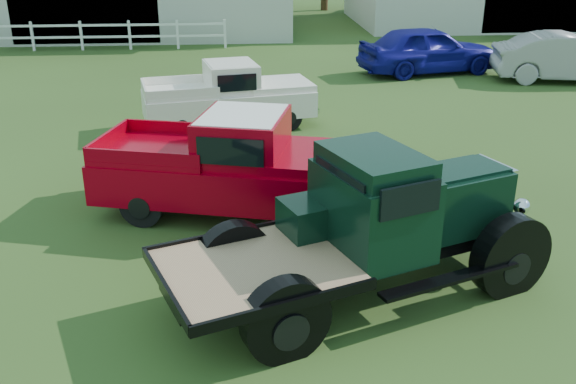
{
  "coord_description": "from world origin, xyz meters",
  "views": [
    {
      "loc": [
        -0.53,
        -7.92,
        4.85
      ],
      "look_at": [
        0.2,
        1.2,
        1.05
      ],
      "focal_mm": 40.0,
      "sensor_mm": 36.0,
      "label": 1
    }
  ],
  "objects_px": {
    "red_pickup": "(238,164)",
    "white_pickup": "(228,96)",
    "misc_car_grey": "(568,58)",
    "vintage_flatbed": "(365,226)",
    "misc_car_blue": "(428,50)"
  },
  "relations": [
    {
      "from": "red_pickup",
      "to": "white_pickup",
      "type": "height_order",
      "value": "red_pickup"
    },
    {
      "from": "red_pickup",
      "to": "white_pickup",
      "type": "relative_size",
      "value": 1.16
    },
    {
      "from": "white_pickup",
      "to": "misc_car_grey",
      "type": "bearing_deg",
      "value": 10.0
    },
    {
      "from": "vintage_flatbed",
      "to": "white_pickup",
      "type": "height_order",
      "value": "vintage_flatbed"
    },
    {
      "from": "red_pickup",
      "to": "misc_car_grey",
      "type": "xyz_separation_m",
      "value": [
        11.04,
        9.87,
        -0.15
      ]
    },
    {
      "from": "red_pickup",
      "to": "vintage_flatbed",
      "type": "bearing_deg",
      "value": -45.11
    },
    {
      "from": "red_pickup",
      "to": "misc_car_blue",
      "type": "distance_m",
      "value": 13.38
    },
    {
      "from": "red_pickup",
      "to": "misc_car_grey",
      "type": "bearing_deg",
      "value": 56.56
    },
    {
      "from": "red_pickup",
      "to": "white_pickup",
      "type": "distance_m",
      "value": 5.47
    },
    {
      "from": "white_pickup",
      "to": "misc_car_blue",
      "type": "height_order",
      "value": "misc_car_blue"
    },
    {
      "from": "misc_car_blue",
      "to": "vintage_flatbed",
      "type": "bearing_deg",
      "value": 148.54
    },
    {
      "from": "misc_car_blue",
      "to": "misc_car_grey",
      "type": "bearing_deg",
      "value": -123.67
    },
    {
      "from": "vintage_flatbed",
      "to": "white_pickup",
      "type": "relative_size",
      "value": 1.2
    },
    {
      "from": "vintage_flatbed",
      "to": "misc_car_grey",
      "type": "relative_size",
      "value": 1.11
    },
    {
      "from": "misc_car_blue",
      "to": "misc_car_grey",
      "type": "distance_m",
      "value": 4.61
    }
  ]
}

